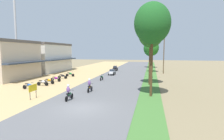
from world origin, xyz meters
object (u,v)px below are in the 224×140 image
(median_tree_second, at_px, (151,33))
(car_sedan_white, at_px, (112,72))
(parked_motorbike_second, at_px, (43,82))
(median_tree_nearest, at_px, (152,23))
(median_tree_third, at_px, (152,48))
(parked_motorbike_fifth, at_px, (63,76))
(parked_motorbike_sixth, at_px, (70,74))
(motorbike_ahead_third, at_px, (102,77))
(utility_pole_near, at_px, (164,50))
(streetlamp_mid, at_px, (152,53))
(street_signboard, at_px, (33,89))
(streetlamp_near, at_px, (152,53))
(parked_motorbike_nearest, at_px, (29,86))
(car_hatchback_black, at_px, (115,68))
(median_tree_fourth, at_px, (151,48))
(motorbike_ahead_second, at_px, (90,86))
(parked_motorbike_fourth, at_px, (56,79))
(motorbike_foreground_rider, at_px, (69,93))
(parked_motorbike_third, at_px, (49,81))

(median_tree_second, bearing_deg, car_sedan_white, 130.07)
(median_tree_second, bearing_deg, parked_motorbike_second, -163.79)
(median_tree_nearest, distance_m, median_tree_third, 23.76)
(parked_motorbike_fifth, relative_size, parked_motorbike_sixth, 1.00)
(motorbike_ahead_third, bearing_deg, median_tree_nearest, -48.94)
(utility_pole_near, xyz_separation_m, car_sedan_white, (-10.59, -5.39, -4.44))
(streetlamp_mid, bearing_deg, street_signboard, -103.03)
(streetlamp_mid, distance_m, utility_pole_near, 26.36)
(median_tree_third, distance_m, streetlamp_near, 11.67)
(street_signboard, distance_m, utility_pole_near, 29.74)
(streetlamp_near, bearing_deg, street_signboard, -127.26)
(parked_motorbike_nearest, distance_m, utility_pole_near, 28.53)
(parked_motorbike_sixth, bearing_deg, motorbike_ahead_third, -23.78)
(car_hatchback_black, bearing_deg, median_tree_fourth, 51.13)
(car_sedan_white, bearing_deg, motorbike_ahead_second, -87.53)
(parked_motorbike_fourth, bearing_deg, median_tree_third, 48.11)
(parked_motorbike_fourth, distance_m, median_tree_second, 16.58)
(motorbike_foreground_rider, distance_m, motorbike_ahead_second, 4.15)
(parked_motorbike_second, height_order, streetlamp_mid, streetlamp_mid)
(parked_motorbike_sixth, distance_m, streetlamp_mid, 38.84)
(car_hatchback_black, relative_size, motorbike_foreground_rider, 1.11)
(median_tree_fourth, distance_m, car_sedan_white, 20.91)
(car_sedan_white, bearing_deg, parked_motorbike_second, -117.90)
(median_tree_nearest, bearing_deg, median_tree_second, 91.30)
(parked_motorbike_fifth, xyz_separation_m, street_signboard, (3.56, -13.33, 0.55))
(median_tree_second, bearing_deg, parked_motorbike_third, -168.90)
(parked_motorbike_nearest, xyz_separation_m, median_tree_third, (15.60, 23.37, 5.18))
(median_tree_second, relative_size, utility_pole_near, 0.98)
(median_tree_second, distance_m, motorbike_ahead_second, 11.85)
(parked_motorbike_third, relative_size, parked_motorbike_fifth, 1.00)
(parked_motorbike_third, xyz_separation_m, motorbike_foreground_rider, (6.99, -7.86, 0.30))
(median_tree_second, distance_m, car_sedan_white, 13.88)
(streetlamp_mid, bearing_deg, parked_motorbike_fifth, -112.01)
(median_tree_nearest, bearing_deg, car_hatchback_black, 109.85)
(streetlamp_near, relative_size, motorbike_ahead_third, 4.56)
(streetlamp_near, bearing_deg, parked_motorbike_fifth, -171.15)
(car_sedan_white, distance_m, car_hatchback_black, 8.24)
(parked_motorbike_nearest, height_order, parked_motorbike_fifth, same)
(parked_motorbike_second, distance_m, median_tree_nearest, 17.07)
(parked_motorbike_third, height_order, street_signboard, street_signboard)
(parked_motorbike_sixth, bearing_deg, motorbike_ahead_second, -55.77)
(streetlamp_near, bearing_deg, motorbike_ahead_third, -162.42)
(motorbike_ahead_third, bearing_deg, parked_motorbike_fifth, 178.54)
(median_tree_nearest, xyz_separation_m, motorbike_ahead_third, (-8.21, 9.43, -7.35))
(parked_motorbike_sixth, bearing_deg, street_signboard, -77.87)
(parked_motorbike_sixth, relative_size, motorbike_foreground_rider, 1.00)
(median_tree_fourth, bearing_deg, parked_motorbike_fifth, -120.62)
(street_signboard, distance_m, streetlamp_near, 20.13)
(parked_motorbike_fifth, height_order, median_tree_nearest, median_tree_nearest)
(motorbike_ahead_third, bearing_deg, streetlamp_near, 17.58)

